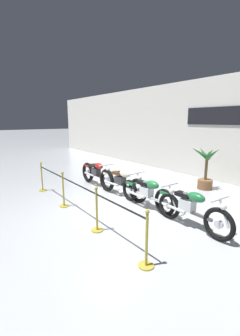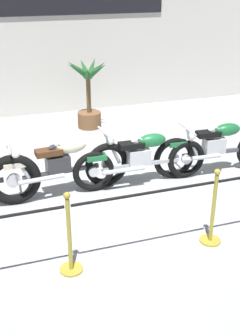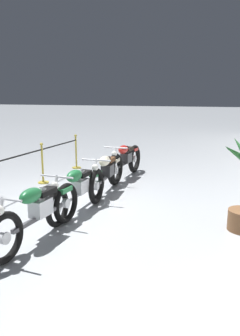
{
  "view_description": "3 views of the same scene",
  "coord_description": "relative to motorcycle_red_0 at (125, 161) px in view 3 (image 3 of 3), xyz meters",
  "views": [
    {
      "loc": [
        5.1,
        -3.62,
        2.49
      ],
      "look_at": [
        -0.77,
        0.81,
        0.92
      ],
      "focal_mm": 24.0,
      "sensor_mm": 36.0,
      "label": 1
    },
    {
      "loc": [
        -1.61,
        -5.18,
        3.24
      ],
      "look_at": [
        0.24,
        0.34,
        0.51
      ],
      "focal_mm": 45.0,
      "sensor_mm": 36.0,
      "label": 2
    },
    {
      "loc": [
        6.21,
        3.45,
        2.24
      ],
      "look_at": [
        -1.09,
        0.87,
        0.51
      ],
      "focal_mm": 35.0,
      "sensor_mm": 36.0,
      "label": 3
    }
  ],
  "objects": [
    {
      "name": "stanchion_far_left",
      "position": [
        0.85,
        -1.85,
        0.18
      ],
      "size": [
        5.49,
        0.28,
        1.05
      ],
      "color": "gold",
      "rests_on": "ground"
    },
    {
      "name": "stanchion_mid_left",
      "position": [
        1.19,
        -1.85,
        -0.13
      ],
      "size": [
        0.28,
        0.28,
        1.05
      ],
      "color": "gold",
      "rests_on": "ground"
    },
    {
      "name": "motorcycle_cream_1",
      "position": [
        1.48,
        0.05,
        -0.01
      ],
      "size": [
        2.28,
        0.62,
        0.95
      ],
      "color": "black",
      "rests_on": "ground"
    },
    {
      "name": "motorcycle_green_3",
      "position": [
        4.18,
        -0.01,
        -0.01
      ],
      "size": [
        2.29,
        0.62,
        0.94
      ],
      "color": "black",
      "rests_on": "ground"
    },
    {
      "name": "motorcycle_red_0",
      "position": [
        0.0,
        0.0,
        0.0
      ],
      "size": [
        2.3,
        0.62,
        0.98
      ],
      "color": "black",
      "rests_on": "ground"
    },
    {
      "name": "motorcycle_green_2",
      "position": [
        2.8,
        -0.01,
        -0.03
      ],
      "size": [
        2.3,
        0.62,
        0.92
      ],
      "color": "black",
      "rests_on": "ground"
    },
    {
      "name": "ground_plane",
      "position": [
        2.07,
        -0.68,
        -0.49
      ],
      "size": [
        120.0,
        120.0,
        0.0
      ],
      "primitive_type": "plane",
      "color": "#B2B7BC"
    }
  ]
}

